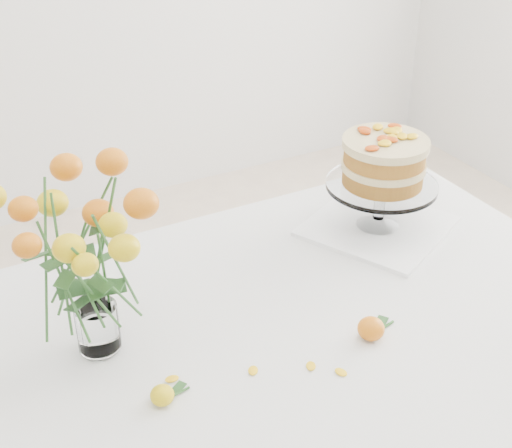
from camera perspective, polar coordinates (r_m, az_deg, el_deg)
The scene contains 10 objects.
table at distance 1.50m, azimuth 2.07°, elevation -10.25°, with size 1.43×0.93×0.76m.
napkin at distance 1.77m, azimuth 9.68°, elevation -0.18°, with size 0.31×0.31×0.01m, color white.
cake_stand at distance 1.69m, azimuth 10.16°, elevation 4.58°, with size 0.26×0.26×0.24m.
rose_vase at distance 1.28m, azimuth -13.48°, elevation -1.58°, with size 0.30×0.30×0.41m.
loose_rose_near at distance 1.28m, azimuth -7.50°, elevation -13.42°, with size 0.08×0.04×0.04m.
loose_rose_far at distance 1.41m, azimuth 9.20°, elevation -8.26°, with size 0.09×0.05×0.05m.
stray_petal_a at distance 1.34m, azimuth -0.24°, elevation -11.65°, with size 0.03×0.02×0.00m, color yellow.
stray_petal_b at distance 1.35m, azimuth 4.41°, elevation -11.28°, with size 0.03×0.02×0.00m, color yellow.
stray_petal_c at distance 1.34m, azimuth 6.81°, elevation -11.70°, with size 0.03×0.02×0.00m, color yellow.
stray_petal_d at distance 1.33m, azimuth -6.74°, elevation -12.22°, with size 0.03×0.02×0.00m, color yellow.
Camera 1 is at (-0.58, -0.97, 1.66)m, focal length 50.00 mm.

